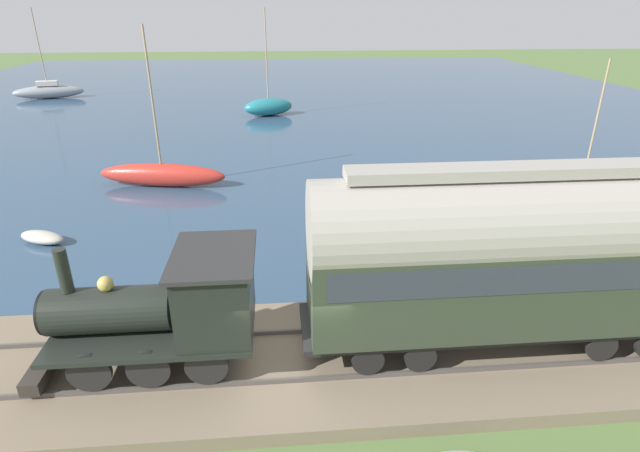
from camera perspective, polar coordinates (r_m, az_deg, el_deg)
The scene contains 13 objects.
ground_plane at distance 12.95m, azimuth -3.01°, elevation -16.43°, with size 200.00×200.00×0.00m, color #516B38.
harbor_water at distance 53.54m, azimuth -4.89°, elevation 14.67°, with size 80.00×80.00×0.01m.
rail_embankment at distance 13.00m, azimuth -3.06°, elevation -15.21°, with size 4.94×56.00×0.48m.
steam_locomotive at distance 12.17m, azimuth -16.40°, elevation -8.46°, with size 2.50×5.23×3.07m.
passenger_coach at distance 12.62m, azimuth 20.81°, elevation -2.71°, with size 2.37×9.90×4.69m.
sailboat_teal at distance 43.02m, azimuth -5.92°, elevation 13.42°, with size 2.90×4.44×8.35m.
sailboat_red at distance 26.49m, azimuth -17.59°, elevation 5.66°, with size 2.25×6.58×7.66m.
sailboat_green at distance 27.91m, azimuth 27.90°, elevation 4.82°, with size 2.85×3.58×6.24m.
sailboat_gray at distance 57.98m, azimuth -28.60°, elevation 13.37°, with size 2.98×6.62×8.36m.
rowboat_far_out at distance 19.42m, azimuth 7.25°, elevation -1.13°, with size 1.65×2.03×0.47m.
rowboat_near_shore at distance 17.89m, azimuth -13.46°, elevation -4.17°, with size 1.87×2.31×0.33m.
rowboat_off_pier at distance 21.93m, azimuth -29.18°, elevation -1.14°, with size 1.48×2.08×0.47m.
rowboat_mid_harbor at distance 20.85m, azimuth 26.70°, elevation -1.84°, with size 1.60×2.11×0.46m.
Camera 1 is at (-9.90, 0.22, 8.34)m, focal length 28.00 mm.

